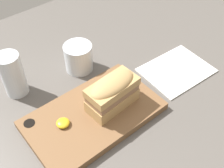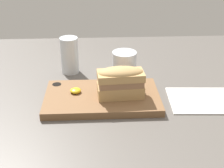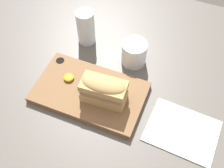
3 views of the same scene
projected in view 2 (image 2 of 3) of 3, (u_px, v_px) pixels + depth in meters
The scene contains 7 objects.
dining_table at pixel (118, 101), 94.39cm from camera, with size 172.13×112.07×2.00cm.
serving_board at pixel (102, 97), 91.84cm from camera, with size 33.50×19.87×2.20cm.
sandwich at pixel (121, 81), 88.39cm from camera, with size 13.50×7.36×9.02cm.
mustard_dollop at pixel (76, 90), 92.27cm from camera, with size 3.25×3.25×1.30cm.
water_glass at pixel (70, 58), 107.78cm from camera, with size 6.14×6.14×12.60cm.
wine_glass at pixel (124, 65), 106.79cm from camera, with size 8.27×8.27×8.26cm.
napkin at pixel (202, 100), 92.11cm from camera, with size 20.48×16.27×0.40cm.
Camera 2 is at (-5.93, -81.42, 48.68)cm, focal length 50.00 mm.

